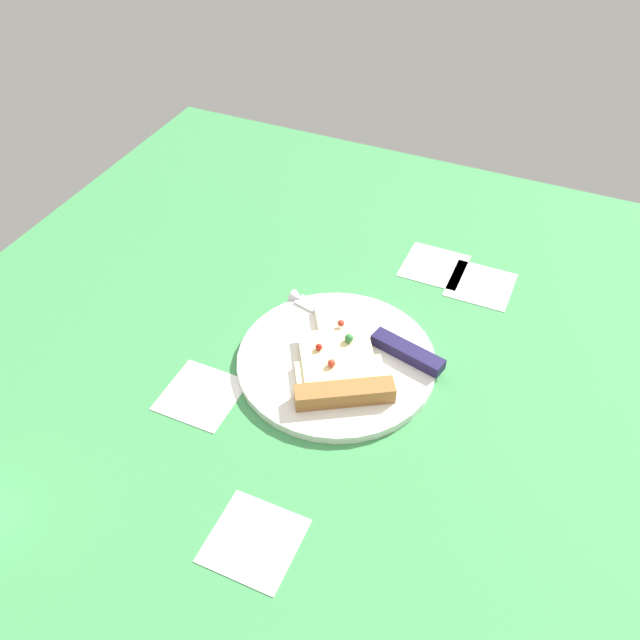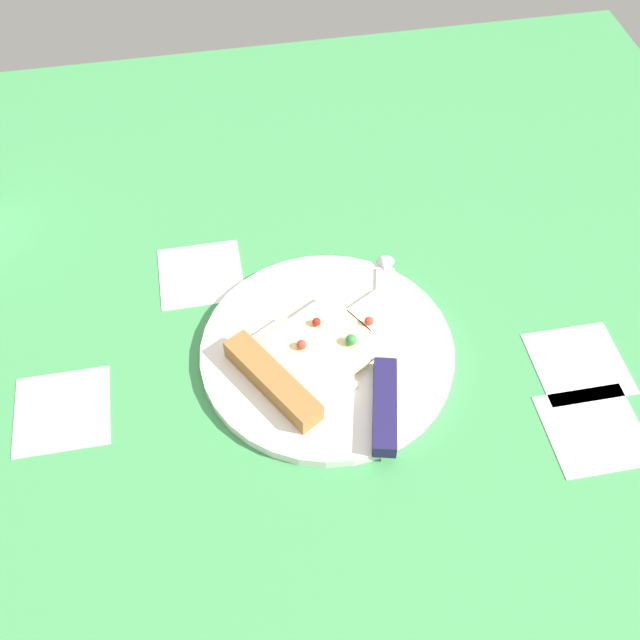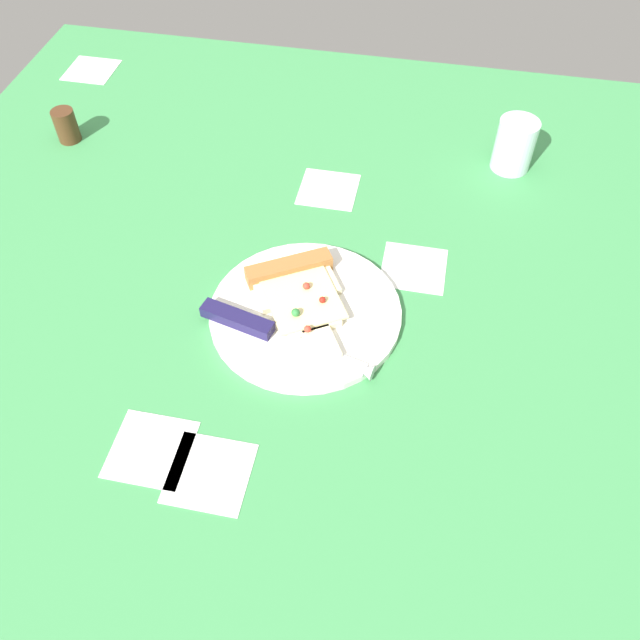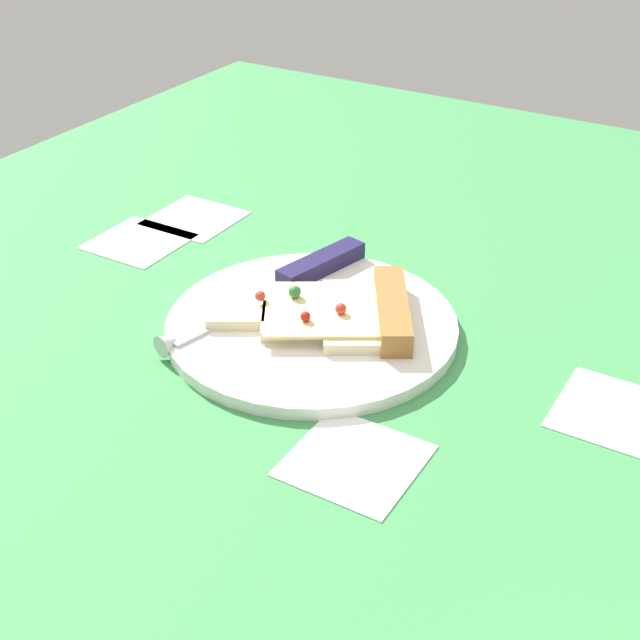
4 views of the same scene
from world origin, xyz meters
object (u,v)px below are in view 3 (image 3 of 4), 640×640
object	(u,v)px
pizza_slice	(299,292)
drinking_glass	(515,145)
plate	(305,313)
pepper_shaker	(66,126)
knife	(269,332)

from	to	relation	value
pizza_slice	drinking_glass	xyz separation A→B (cm)	(35.66, -27.37, 2.28)
plate	pepper_shaker	xyz separation A→B (cm)	(30.57, 47.73, 2.22)
plate	pizza_slice	distance (cm)	2.93
plate	drinking_glass	world-z (taller)	drinking_glass
plate	pepper_shaker	distance (cm)	56.72
pizza_slice	pepper_shaker	xyz separation A→B (cm)	(28.34, 46.39, 0.86)
knife	drinking_glass	world-z (taller)	drinking_glass
plate	pepper_shaker	bearing A→B (deg)	57.36
knife	drinking_glass	xyz separation A→B (cm)	(42.89, -29.76, 2.46)
pizza_slice	pepper_shaker	size ratio (longest dim) A/B	3.40
pizza_slice	pepper_shaker	distance (cm)	54.37
drinking_glass	pepper_shaker	size ratio (longest dim) A/B	1.51
knife	pepper_shaker	size ratio (longest dim) A/B	4.28
plate	knife	bearing A→B (deg)	143.27
knife	drinking_glass	bearing A→B (deg)	159.05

